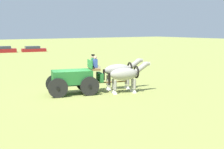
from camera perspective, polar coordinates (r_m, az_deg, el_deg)
ground_plane at (r=20.24m, az=-7.72°, el=-3.81°), size 220.00×220.00×0.00m
show_wagon at (r=20.05m, az=-7.27°, el=-0.54°), size 5.62×2.62×2.66m
draft_horse_near at (r=21.52m, az=1.53°, el=0.72°), size 3.03×1.44×2.24m
draft_horse_off at (r=20.32m, az=2.75°, el=-0.02°), size 2.99×1.41×2.13m
parked_vehicle_e at (r=59.02m, az=-20.02°, el=4.53°), size 4.15×2.55×1.19m
parked_vehicle_f at (r=59.72m, az=-15.01°, el=4.75°), size 4.88×2.77×1.07m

